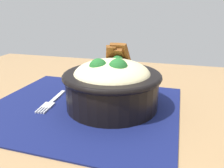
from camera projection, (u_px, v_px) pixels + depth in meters
The scene contains 4 objects.
table at pixel (72, 139), 0.48m from camera, with size 1.07×0.94×0.70m.
placemat at pixel (83, 107), 0.47m from camera, with size 0.40×0.34×0.00m, color #11194C.
bowl at pixel (112, 83), 0.46m from camera, with size 0.22×0.22×0.13m.
fork at pixel (52, 102), 0.49m from camera, with size 0.03×0.12×0.00m.
Camera 1 is at (-0.19, 0.37, 0.91)m, focal length 35.35 mm.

